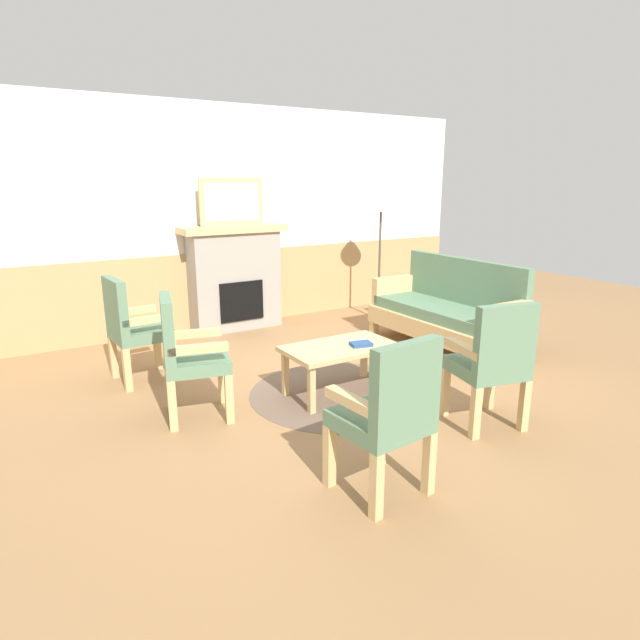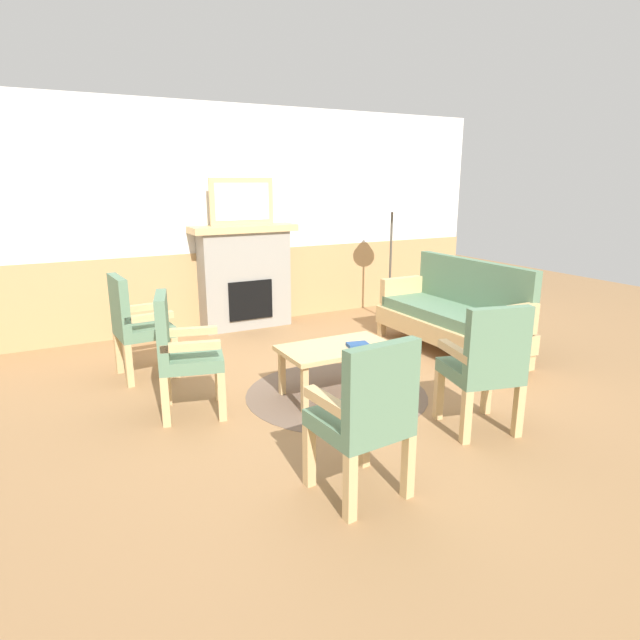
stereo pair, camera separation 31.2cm
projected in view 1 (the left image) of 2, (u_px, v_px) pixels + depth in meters
name	position (u px, v px, depth m)	size (l,w,h in m)	color
ground_plane	(340.00, 387.00, 4.83)	(14.00, 14.00, 0.00)	#997047
wall_back	(225.00, 222.00, 6.62)	(7.20, 0.14, 2.70)	white
fireplace	(235.00, 277.00, 6.59)	(1.30, 0.44, 1.28)	gray
framed_picture	(232.00, 202.00, 6.36)	(0.80, 0.04, 0.56)	tan
couch	(447.00, 313.00, 5.86)	(0.70, 1.80, 0.98)	tan
coffee_table	(340.00, 352.00, 4.59)	(0.96, 0.56, 0.44)	tan
round_rug	(340.00, 393.00, 4.68)	(1.59, 1.59, 0.01)	brown
book_on_table	(361.00, 344.00, 4.57)	(0.18, 0.12, 0.03)	navy
armchair_near_fireplace	(187.00, 352.00, 4.09)	(0.58, 0.58, 0.98)	tan
armchair_by_window_left	(132.00, 325.00, 4.84)	(0.51, 0.51, 0.98)	tan
armchair_front_left	(493.00, 359.00, 3.93)	(0.58, 0.58, 0.98)	tan
armchair_front_center	(389.00, 411.00, 3.05)	(0.52, 0.52, 0.98)	tan
floor_lamp_by_couch	(381.00, 209.00, 6.80)	(0.36, 0.36, 1.68)	#332D28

